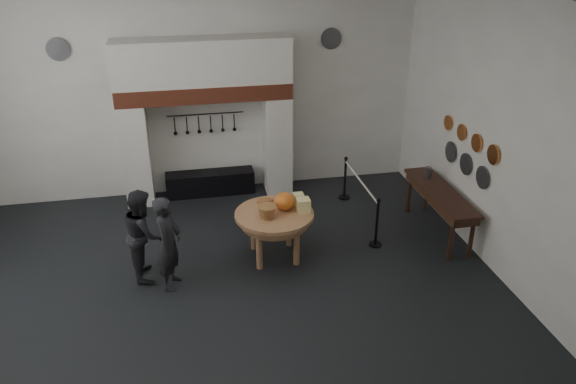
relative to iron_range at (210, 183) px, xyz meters
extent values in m
cube|color=black|center=(0.00, -3.72, -0.25)|extent=(9.00, 8.00, 0.02)
cube|color=silver|center=(0.00, -3.72, 4.25)|extent=(9.00, 8.00, 0.02)
cube|color=white|center=(0.00, 0.28, 2.00)|extent=(9.00, 0.02, 4.50)
cube|color=white|center=(0.00, -7.72, 2.00)|extent=(9.00, 0.02, 4.50)
cube|color=white|center=(4.50, -3.72, 2.00)|extent=(0.02, 8.00, 4.50)
cube|color=silver|center=(-1.48, -0.07, 0.82)|extent=(0.55, 0.70, 2.15)
cube|color=silver|center=(1.48, -0.07, 0.82)|extent=(0.55, 0.70, 2.15)
cube|color=#9E442B|center=(0.00, -0.07, 2.06)|extent=(3.50, 0.72, 0.32)
cube|color=silver|center=(0.00, -0.07, 2.67)|extent=(3.50, 0.70, 0.90)
cube|color=black|center=(0.00, 0.00, 0.00)|extent=(1.90, 0.45, 0.50)
cylinder|color=black|center=(0.00, 0.20, 1.50)|extent=(1.60, 0.02, 0.02)
cylinder|color=#AD7D51|center=(0.92, -2.82, 0.59)|extent=(1.75, 1.75, 0.07)
ellipsoid|color=orange|center=(1.12, -2.72, 0.78)|extent=(0.36, 0.36, 0.31)
cube|color=#E9DF8B|center=(1.42, -2.87, 0.74)|extent=(0.22, 0.22, 0.24)
cube|color=#FFEF98|center=(1.40, -2.57, 0.72)|extent=(0.18, 0.18, 0.20)
cone|color=#A4683C|center=(0.77, -2.97, 0.73)|extent=(0.41, 0.41, 0.22)
ellipsoid|color=#925934|center=(0.82, -2.47, 0.69)|extent=(0.31, 0.18, 0.13)
imported|color=black|center=(-0.88, -3.34, 0.55)|extent=(0.54, 0.67, 1.60)
imported|color=black|center=(-1.28, -2.94, 0.53)|extent=(0.64, 0.80, 1.57)
cube|color=#392114|center=(4.10, -2.62, 0.62)|extent=(0.55, 2.20, 0.06)
cylinder|color=#505055|center=(4.10, -2.02, 0.76)|extent=(0.12, 0.12, 0.22)
cylinder|color=#C6662D|center=(4.46, -3.52, 1.70)|extent=(0.03, 0.34, 0.34)
cylinder|color=#C6662D|center=(4.46, -2.97, 1.70)|extent=(0.03, 0.32, 0.32)
cylinder|color=#C6662D|center=(4.46, -2.42, 1.70)|extent=(0.03, 0.30, 0.30)
cylinder|color=#C6662D|center=(4.46, -1.87, 1.70)|extent=(0.03, 0.28, 0.28)
cylinder|color=#4C4C51|center=(4.46, -3.32, 1.20)|extent=(0.03, 0.40, 0.40)
cylinder|color=#4C4C51|center=(4.46, -2.72, 1.20)|extent=(0.03, 0.40, 0.40)
cylinder|color=#4C4C51|center=(4.46, -2.12, 1.20)|extent=(0.03, 0.40, 0.40)
cylinder|color=#4C4C51|center=(-2.70, 0.24, 2.95)|extent=(0.44, 0.03, 0.44)
cylinder|color=#4C4C51|center=(2.70, 0.24, 2.95)|extent=(0.44, 0.03, 0.44)
cylinder|color=black|center=(2.81, -2.81, 0.20)|extent=(0.05, 0.05, 0.90)
cylinder|color=black|center=(2.81, -0.81, 0.20)|extent=(0.05, 0.05, 0.90)
cylinder|color=silver|center=(2.81, -1.81, 0.60)|extent=(0.04, 2.00, 0.04)
camera|label=1|loc=(-0.55, -11.23, 5.16)|focal=35.00mm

